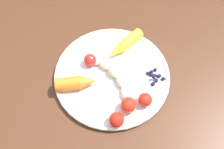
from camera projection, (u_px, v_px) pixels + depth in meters
The scene contains 11 objects.
ground_plane at pixel (114, 136), 1.45m from camera, with size 6.00×6.00×0.00m, color #60594B.
dining_table at pixel (116, 80), 0.86m from camera, with size 1.12×0.82×0.77m.
plate at pixel (112, 75), 0.75m from camera, with size 0.34×0.34×0.02m.
banana at pixel (112, 74), 0.73m from camera, with size 0.14×0.12×0.03m.
carrot_orange at pixel (77, 83), 0.71m from camera, with size 0.05×0.12×0.04m.
carrot_yellow at pixel (125, 44), 0.78m from camera, with size 0.11×0.12×0.03m.
blueberry_pile at pixel (155, 76), 0.73m from camera, with size 0.06×0.05×0.02m.
tomato_near at pixel (117, 120), 0.66m from camera, with size 0.04×0.04×0.04m, color red.
tomato_mid at pixel (129, 105), 0.67m from camera, with size 0.04×0.04×0.04m, color red.
tomato_far at pixel (90, 59), 0.75m from camera, with size 0.04×0.04×0.04m, color red.
tomato_extra at pixel (145, 100), 0.68m from camera, with size 0.04×0.04×0.04m, color red.
Camera 1 is at (0.41, -0.03, 1.43)m, focal length 41.12 mm.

